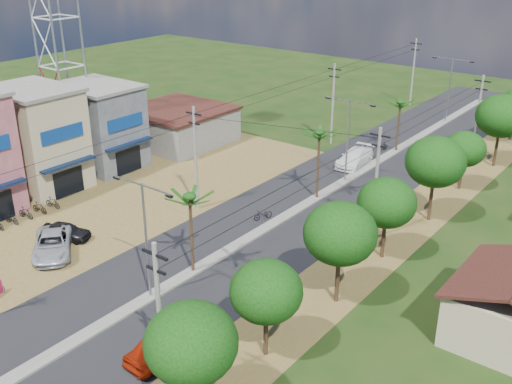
# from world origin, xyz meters

# --- Properties ---
(ground) EXTENTS (160.00, 160.00, 0.00)m
(ground) POSITION_xyz_m (0.00, 0.00, 0.00)
(ground) COLOR black
(ground) RESTS_ON ground
(road) EXTENTS (12.00, 110.00, 0.04)m
(road) POSITION_xyz_m (0.00, 15.00, 0.02)
(road) COLOR black
(road) RESTS_ON ground
(median) EXTENTS (1.00, 90.00, 0.18)m
(median) POSITION_xyz_m (0.00, 18.00, 0.09)
(median) COLOR #605E56
(median) RESTS_ON ground
(dirt_lot_west) EXTENTS (18.00, 46.00, 0.04)m
(dirt_lot_west) POSITION_xyz_m (-15.00, 8.00, 0.02)
(dirt_lot_west) COLOR brown
(dirt_lot_west) RESTS_ON ground
(dirt_shoulder_east) EXTENTS (5.00, 90.00, 0.03)m
(dirt_shoulder_east) POSITION_xyz_m (8.50, 15.00, 0.01)
(dirt_shoulder_east) COLOR brown
(dirt_shoulder_east) RESTS_ON ground
(shophouse_cream) EXTENTS (9.00, 6.40, 9.30)m
(shophouse_cream) POSITION_xyz_m (-21.98, 7.00, 4.66)
(shophouse_cream) COLOR tan
(shophouse_cream) RESTS_ON ground
(shophouse_grey) EXTENTS (9.00, 6.40, 8.30)m
(shophouse_grey) POSITION_xyz_m (-21.98, 14.00, 4.16)
(shophouse_grey) COLOR #44474B
(shophouse_grey) RESTS_ON ground
(low_shed) EXTENTS (10.40, 10.40, 3.95)m
(low_shed) POSITION_xyz_m (-21.00, 24.00, 1.97)
(low_shed) COLOR #605E56
(low_shed) RESTS_ON ground
(tree_east_a) EXTENTS (4.40, 4.40, 6.37)m
(tree_east_a) POSITION_xyz_m (9.50, -6.00, 4.49)
(tree_east_a) COLOR black
(tree_east_a) RESTS_ON ground
(tree_east_b) EXTENTS (4.00, 4.00, 5.83)m
(tree_east_b) POSITION_xyz_m (9.30, 0.00, 4.11)
(tree_east_b) COLOR black
(tree_east_b) RESTS_ON ground
(tree_east_c) EXTENTS (4.60, 4.60, 6.83)m
(tree_east_c) POSITION_xyz_m (9.70, 7.00, 4.86)
(tree_east_c) COLOR black
(tree_east_c) RESTS_ON ground
(tree_east_d) EXTENTS (4.20, 4.20, 6.13)m
(tree_east_d) POSITION_xyz_m (9.40, 14.00, 4.34)
(tree_east_d) COLOR black
(tree_east_d) RESTS_ON ground
(tree_east_e) EXTENTS (4.80, 4.80, 7.14)m
(tree_east_e) POSITION_xyz_m (9.60, 22.00, 5.09)
(tree_east_e) COLOR black
(tree_east_e) RESTS_ON ground
(tree_east_f) EXTENTS (3.80, 3.80, 5.52)m
(tree_east_f) POSITION_xyz_m (9.20, 30.00, 3.89)
(tree_east_f) COLOR black
(tree_east_f) RESTS_ON ground
(tree_east_g) EXTENTS (5.00, 5.00, 7.38)m
(tree_east_g) POSITION_xyz_m (9.80, 38.00, 5.24)
(tree_east_g) COLOR black
(tree_east_g) RESTS_ON ground
(palm_median_near) EXTENTS (2.00, 2.00, 6.15)m
(palm_median_near) POSITION_xyz_m (0.00, 4.00, 5.54)
(palm_median_near) COLOR black
(palm_median_near) RESTS_ON ground
(palm_median_mid) EXTENTS (2.00, 2.00, 6.55)m
(palm_median_mid) POSITION_xyz_m (0.00, 20.00, 5.90)
(palm_median_mid) COLOR black
(palm_median_mid) RESTS_ON ground
(palm_median_far) EXTENTS (2.00, 2.00, 5.85)m
(palm_median_far) POSITION_xyz_m (0.00, 36.00, 5.26)
(palm_median_far) COLOR black
(palm_median_far) RESTS_ON ground
(streetlight_near) EXTENTS (5.10, 0.18, 8.00)m
(streetlight_near) POSITION_xyz_m (0.00, 0.00, 4.79)
(streetlight_near) COLOR gray
(streetlight_near) RESTS_ON ground
(streetlight_mid) EXTENTS (5.10, 0.18, 8.00)m
(streetlight_mid) POSITION_xyz_m (0.00, 25.00, 4.79)
(streetlight_mid) COLOR gray
(streetlight_mid) RESTS_ON ground
(streetlight_far) EXTENTS (5.10, 0.18, 8.00)m
(streetlight_far) POSITION_xyz_m (0.00, 50.00, 4.79)
(streetlight_far) COLOR gray
(streetlight_far) RESTS_ON ground
(utility_pole_w_b) EXTENTS (1.60, 0.24, 9.00)m
(utility_pole_w_b) POSITION_xyz_m (-7.00, 12.00, 4.76)
(utility_pole_w_b) COLOR #605E56
(utility_pole_w_b) RESTS_ON ground
(utility_pole_w_c) EXTENTS (1.60, 0.24, 9.00)m
(utility_pole_w_c) POSITION_xyz_m (-7.00, 34.00, 4.76)
(utility_pole_w_c) COLOR #605E56
(utility_pole_w_c) RESTS_ON ground
(utility_pole_w_d) EXTENTS (1.60, 0.24, 9.00)m
(utility_pole_w_d) POSITION_xyz_m (-7.00, 55.00, 4.76)
(utility_pole_w_d) COLOR #605E56
(utility_pole_w_d) RESTS_ON ground
(utility_pole_e_a) EXTENTS (1.60, 0.24, 9.00)m
(utility_pole_e_a) POSITION_xyz_m (7.50, -6.00, 4.76)
(utility_pole_e_a) COLOR #605E56
(utility_pole_e_a) RESTS_ON ground
(utility_pole_e_b) EXTENTS (1.60, 0.24, 9.00)m
(utility_pole_e_b) POSITION_xyz_m (7.50, 16.00, 4.76)
(utility_pole_e_b) COLOR #605E56
(utility_pole_e_b) RESTS_ON ground
(utility_pole_e_c) EXTENTS (1.60, 0.24, 9.00)m
(utility_pole_e_c) POSITION_xyz_m (7.50, 38.00, 4.76)
(utility_pole_e_c) COLOR #605E56
(utility_pole_e_c) RESTS_ON ground
(car_red_near) EXTENTS (2.02, 4.82, 1.63)m
(car_red_near) POSITION_xyz_m (5.00, -3.62, 0.81)
(car_red_near) COLOR maroon
(car_red_near) RESTS_ON ground
(car_silver_mid) EXTENTS (1.84, 4.63, 1.50)m
(car_silver_mid) POSITION_xyz_m (5.00, 17.58, 0.75)
(car_silver_mid) COLOR #A8ABB0
(car_silver_mid) RESTS_ON ground
(car_white_far) EXTENTS (2.73, 5.79, 1.63)m
(car_white_far) POSITION_xyz_m (-1.50, 29.49, 0.82)
(car_white_far) COLOR silver
(car_white_far) RESTS_ON ground
(car_parked_silver) EXTENTS (6.03, 5.59, 1.57)m
(car_parked_silver) POSITION_xyz_m (-9.94, -0.37, 0.79)
(car_parked_silver) COLOR #A8ABB0
(car_parked_silver) RESTS_ON ground
(car_parked_dark) EXTENTS (4.20, 2.97, 1.33)m
(car_parked_dark) POSITION_xyz_m (-11.16, 1.63, 0.66)
(car_parked_dark) COLOR black
(car_parked_dark) RESTS_ON ground
(moto_rider_east) EXTENTS (1.13, 1.76, 0.88)m
(moto_rider_east) POSITION_xyz_m (5.20, -0.06, 0.44)
(moto_rider_east) COLOR black
(moto_rider_east) RESTS_ON ground
(moto_rider_west_a) EXTENTS (1.17, 1.81, 0.90)m
(moto_rider_west_a) POSITION_xyz_m (-1.20, 13.66, 0.45)
(moto_rider_west_a) COLOR black
(moto_rider_west_a) RESTS_ON ground
(moto_rider_west_b) EXTENTS (0.78, 1.72, 1.00)m
(moto_rider_west_b) POSITION_xyz_m (-1.20, 35.17, 0.50)
(moto_rider_west_b) COLOR black
(moto_rider_west_b) RESTS_ON ground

